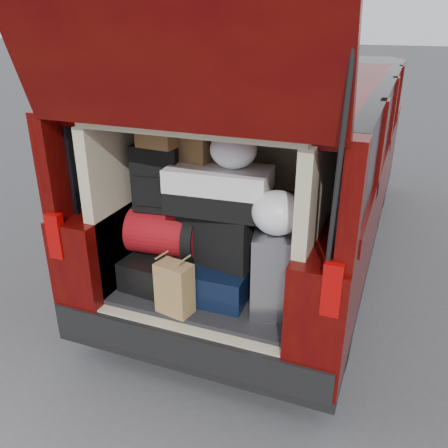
{
  "coord_description": "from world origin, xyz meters",
  "views": [
    {
      "loc": [
        1.1,
        -2.44,
        2.29
      ],
      "look_at": [
        0.06,
        0.2,
        1.03
      ],
      "focal_mm": 38.0,
      "sensor_mm": 36.0,
      "label": 1
    }
  ],
  "objects_px": {
    "kraft_bag": "(175,288)",
    "black_soft_case": "(220,234)",
    "black_hardshell": "(161,267)",
    "red_duffel": "(166,232)",
    "silver_roller": "(272,270)",
    "backpack": "(158,178)",
    "navy_hardshell": "(221,278)",
    "twotone_duffel": "(219,190)"
  },
  "relations": [
    {
      "from": "kraft_bag",
      "to": "black_soft_case",
      "type": "distance_m",
      "value": 0.47
    },
    {
      "from": "silver_roller",
      "to": "backpack",
      "type": "relative_size",
      "value": 1.23
    },
    {
      "from": "navy_hardshell",
      "to": "silver_roller",
      "type": "height_order",
      "value": "silver_roller"
    },
    {
      "from": "silver_roller",
      "to": "kraft_bag",
      "type": "bearing_deg",
      "value": -165.66
    },
    {
      "from": "black_hardshell",
      "to": "silver_roller",
      "type": "distance_m",
      "value": 0.84
    },
    {
      "from": "black_soft_case",
      "to": "kraft_bag",
      "type": "bearing_deg",
      "value": -103.71
    },
    {
      "from": "navy_hardshell",
      "to": "kraft_bag",
      "type": "relative_size",
      "value": 1.48
    },
    {
      "from": "red_duffel",
      "to": "backpack",
      "type": "distance_m",
      "value": 0.39
    },
    {
      "from": "black_hardshell",
      "to": "kraft_bag",
      "type": "xyz_separation_m",
      "value": [
        0.27,
        -0.31,
        0.07
      ]
    },
    {
      "from": "kraft_bag",
      "to": "red_duffel",
      "type": "height_order",
      "value": "red_duffel"
    },
    {
      "from": "backpack",
      "to": "twotone_duffel",
      "type": "height_order",
      "value": "backpack"
    },
    {
      "from": "navy_hardshell",
      "to": "black_soft_case",
      "type": "relative_size",
      "value": 1.0
    },
    {
      "from": "black_hardshell",
      "to": "silver_roller",
      "type": "xyz_separation_m",
      "value": [
        0.82,
        -0.05,
        0.17
      ]
    },
    {
      "from": "black_hardshell",
      "to": "silver_roller",
      "type": "height_order",
      "value": "silver_roller"
    },
    {
      "from": "kraft_bag",
      "to": "silver_roller",
      "type": "bearing_deg",
      "value": 36.81
    },
    {
      "from": "black_hardshell",
      "to": "silver_roller",
      "type": "relative_size",
      "value": 0.96
    },
    {
      "from": "kraft_bag",
      "to": "navy_hardshell",
      "type": "bearing_deg",
      "value": 71.02
    },
    {
      "from": "black_hardshell",
      "to": "twotone_duffel",
      "type": "distance_m",
      "value": 0.76
    },
    {
      "from": "black_hardshell",
      "to": "navy_hardshell",
      "type": "relative_size",
      "value": 1.04
    },
    {
      "from": "kraft_bag",
      "to": "black_soft_case",
      "type": "xyz_separation_m",
      "value": [
        0.16,
        0.38,
        0.23
      ]
    },
    {
      "from": "black_hardshell",
      "to": "navy_hardshell",
      "type": "height_order",
      "value": "navy_hardshell"
    },
    {
      "from": "twotone_duffel",
      "to": "black_soft_case",
      "type": "bearing_deg",
      "value": 94.69
    },
    {
      "from": "red_duffel",
      "to": "twotone_duffel",
      "type": "height_order",
      "value": "twotone_duffel"
    },
    {
      "from": "navy_hardshell",
      "to": "silver_roller",
      "type": "relative_size",
      "value": 0.93
    },
    {
      "from": "kraft_bag",
      "to": "red_duffel",
      "type": "relative_size",
      "value": 0.7
    },
    {
      "from": "black_soft_case",
      "to": "backpack",
      "type": "relative_size",
      "value": 1.14
    },
    {
      "from": "twotone_duffel",
      "to": "silver_roller",
      "type": "bearing_deg",
      "value": -15.68
    },
    {
      "from": "silver_roller",
      "to": "twotone_duffel",
      "type": "height_order",
      "value": "twotone_duffel"
    },
    {
      "from": "black_soft_case",
      "to": "twotone_duffel",
      "type": "xyz_separation_m",
      "value": [
        0.01,
        -0.03,
        0.33
      ]
    },
    {
      "from": "backpack",
      "to": "twotone_duffel",
      "type": "distance_m",
      "value": 0.44
    },
    {
      "from": "navy_hardshell",
      "to": "twotone_duffel",
      "type": "height_order",
      "value": "twotone_duffel"
    },
    {
      "from": "kraft_bag",
      "to": "black_soft_case",
      "type": "height_order",
      "value": "black_soft_case"
    },
    {
      "from": "navy_hardshell",
      "to": "backpack",
      "type": "xyz_separation_m",
      "value": [
        -0.47,
        0.04,
        0.64
      ]
    },
    {
      "from": "kraft_bag",
      "to": "backpack",
      "type": "xyz_separation_m",
      "value": [
        -0.28,
        0.36,
        0.58
      ]
    },
    {
      "from": "backpack",
      "to": "navy_hardshell",
      "type": "bearing_deg",
      "value": -12.45
    },
    {
      "from": "red_duffel",
      "to": "black_soft_case",
      "type": "relative_size",
      "value": 0.96
    },
    {
      "from": "silver_roller",
      "to": "backpack",
      "type": "distance_m",
      "value": 0.96
    },
    {
      "from": "silver_roller",
      "to": "backpack",
      "type": "height_order",
      "value": "backpack"
    },
    {
      "from": "silver_roller",
      "to": "red_duffel",
      "type": "distance_m",
      "value": 0.79
    },
    {
      "from": "black_hardshell",
      "to": "red_duffel",
      "type": "distance_m",
      "value": 0.27
    },
    {
      "from": "black_soft_case",
      "to": "silver_roller",
      "type": "bearing_deg",
      "value": -7.32
    },
    {
      "from": "black_soft_case",
      "to": "twotone_duffel",
      "type": "distance_m",
      "value": 0.33
    }
  ]
}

